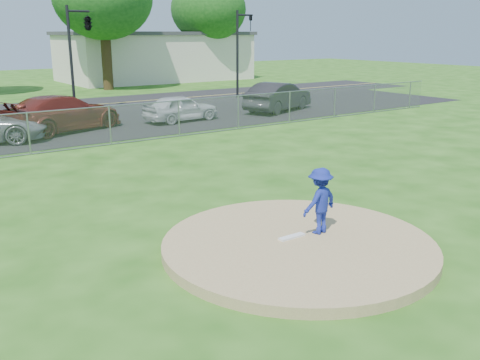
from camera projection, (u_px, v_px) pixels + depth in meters
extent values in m
plane|color=#215312|center=(106.00, 158.00, 18.48)|extent=(120.00, 120.00, 0.00)
cylinder|color=#A28758|center=(298.00, 245.00, 10.60)|extent=(5.40, 5.40, 0.20)
cube|color=white|center=(292.00, 237.00, 10.72)|extent=(0.60, 0.15, 0.04)
cube|color=gray|center=(84.00, 128.00, 19.85)|extent=(40.00, 0.06, 1.50)
cube|color=black|center=(50.00, 131.00, 23.59)|extent=(50.00, 8.00, 0.01)
cube|color=black|center=(10.00, 111.00, 29.48)|extent=(60.00, 7.00, 0.01)
cube|color=beige|center=(155.00, 58.00, 48.89)|extent=(16.00, 9.00, 4.00)
cube|color=#3F3F42|center=(154.00, 33.00, 48.32)|extent=(16.40, 9.40, 0.30)
cylinder|color=#322312|center=(107.00, 59.00, 40.19)|extent=(0.76, 0.76, 4.55)
cylinder|color=#332412|center=(209.00, 57.00, 48.74)|extent=(0.74, 0.74, 4.20)
ellipsoid|color=#134913|center=(209.00, 9.00, 47.65)|extent=(6.72, 6.72, 5.71)
cylinder|color=black|center=(71.00, 59.00, 28.84)|extent=(0.16, 0.16, 5.60)
cylinder|color=black|center=(78.00, 11.00, 28.52)|extent=(1.20, 0.12, 0.12)
imported|color=black|center=(88.00, 21.00, 28.92)|extent=(0.53, 2.48, 1.00)
cylinder|color=black|center=(237.00, 55.00, 34.99)|extent=(0.16, 0.16, 5.60)
cylinder|color=black|center=(245.00, 15.00, 34.66)|extent=(1.20, 0.12, 0.12)
imported|color=black|center=(251.00, 23.00, 35.06)|extent=(0.16, 0.20, 1.00)
imported|color=navy|center=(320.00, 201.00, 10.83)|extent=(0.94, 0.61, 1.37)
imported|color=maroon|center=(63.00, 113.00, 23.25)|extent=(5.90, 3.93, 1.59)
imported|color=silver|center=(181.00, 108.00, 26.00)|extent=(3.89, 1.87, 1.28)
imported|color=#262628|center=(278.00, 97.00, 29.32)|extent=(5.05, 3.24, 1.57)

